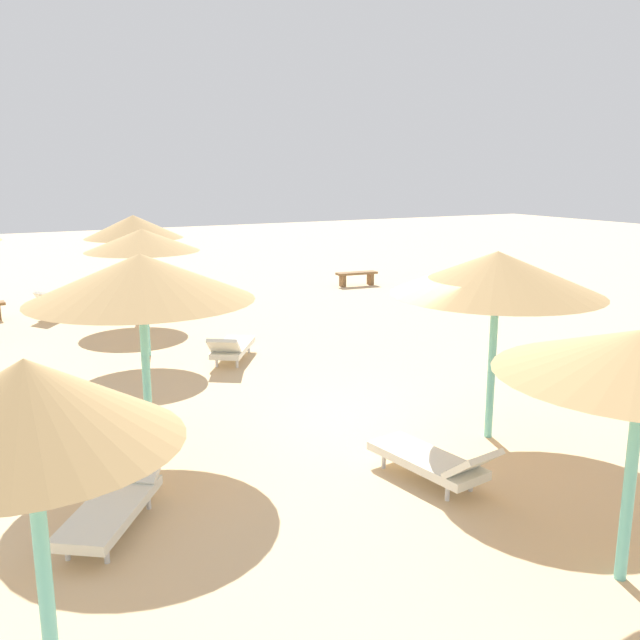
# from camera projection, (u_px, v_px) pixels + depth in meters

# --- Properties ---
(ground_plane) EXTENTS (80.00, 80.00, 0.00)m
(ground_plane) POSITION_uv_depth(u_px,v_px,m) (407.00, 428.00, 11.10)
(ground_plane) COLOR #DBBA8C
(parasol_1) EXTENTS (3.18, 3.18, 2.95)m
(parasol_1) POSITION_uv_depth(u_px,v_px,m) (141.00, 278.00, 9.57)
(parasol_1) COLOR #6BC6BC
(parasol_1) RESTS_ON ground
(parasol_2) EXTENTS (3.17, 3.17, 2.91)m
(parasol_2) POSITION_uv_depth(u_px,v_px,m) (497.00, 273.00, 10.17)
(parasol_2) COLOR #6BC6BC
(parasol_2) RESTS_ON ground
(parasol_4) EXTENTS (2.22, 2.22, 2.79)m
(parasol_4) POSITION_uv_depth(u_px,v_px,m) (28.00, 404.00, 4.90)
(parasol_4) COLOR #6BC6BC
(parasol_4) RESTS_ON ground
(parasol_6) EXTENTS (2.46, 2.46, 2.83)m
(parasol_6) POSITION_uv_depth(u_px,v_px,m) (142.00, 241.00, 14.84)
(parasol_6) COLOR #6BC6BC
(parasol_6) RESTS_ON ground
(parasol_7) EXTENTS (2.62, 2.62, 2.89)m
(parasol_7) POSITION_uv_depth(u_px,v_px,m) (134.00, 227.00, 18.42)
(parasol_7) COLOR #6BC6BC
(parasol_7) RESTS_ON ground
(lounger_1) EXTENTS (1.62, 1.93, 0.65)m
(lounger_1) POSITION_uv_depth(u_px,v_px,m) (115.00, 502.00, 7.97)
(lounger_1) COLOR silver
(lounger_1) RESTS_ON ground
(lounger_2) EXTENTS (0.92, 1.97, 0.71)m
(lounger_2) POSITION_uv_depth(u_px,v_px,m) (434.00, 461.00, 9.08)
(lounger_2) COLOR silver
(lounger_2) RESTS_ON ground
(lounger_6) EXTENTS (1.58, 1.93, 0.72)m
(lounger_6) POSITION_uv_depth(u_px,v_px,m) (232.00, 347.00, 14.84)
(lounger_6) COLOR silver
(lounger_6) RESTS_ON ground
(lounger_7) EXTENTS (1.90, 1.53, 0.81)m
(lounger_7) POSITION_uv_depth(u_px,v_px,m) (67.00, 305.00, 19.43)
(lounger_7) COLOR silver
(lounger_7) RESTS_ON ground
(bench_1) EXTENTS (1.53, 0.54, 0.49)m
(bench_1) POSITION_uv_depth(u_px,v_px,m) (357.00, 276.00, 24.52)
(bench_1) COLOR brown
(bench_1) RESTS_ON ground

